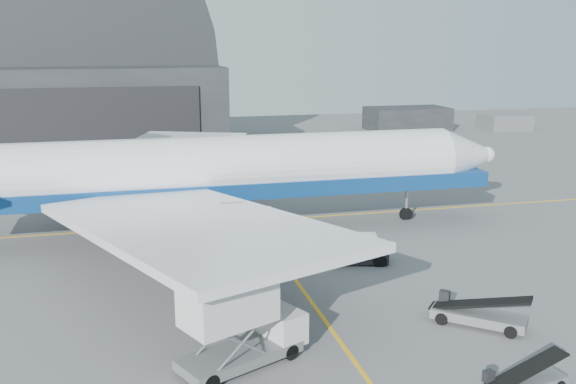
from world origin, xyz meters
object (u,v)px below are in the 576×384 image
object	(u,v)px
catering_truck	(238,323)
belt_loader_b	(478,314)
belt_loader_a	(523,381)
airliner	(201,172)
pushback_tug	(359,251)

from	to	relation	value
catering_truck	belt_loader_b	world-z (taller)	catering_truck
belt_loader_a	belt_loader_b	bearing A→B (deg)	66.51
belt_loader_b	airliner	bearing A→B (deg)	161.94
airliner	belt_loader_b	bearing A→B (deg)	-59.02
catering_truck	pushback_tug	world-z (taller)	catering_truck
airliner	belt_loader_b	world-z (taller)	airliner
airliner	catering_truck	distance (m)	22.61
catering_truck	belt_loader_a	xyz separation A→B (m)	(11.92, -5.39, -1.73)
pushback_tug	belt_loader_a	bearing A→B (deg)	-72.37
belt_loader_a	airliner	bearing A→B (deg)	101.74
belt_loader_a	pushback_tug	bearing A→B (deg)	83.33
catering_truck	pushback_tug	bearing A→B (deg)	24.90
catering_truck	pushback_tug	size ratio (longest dim) A/B	1.47
pushback_tug	belt_loader_a	world-z (taller)	pushback_tug
pushback_tug	belt_loader_a	xyz separation A→B (m)	(1.03, -18.32, -0.23)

